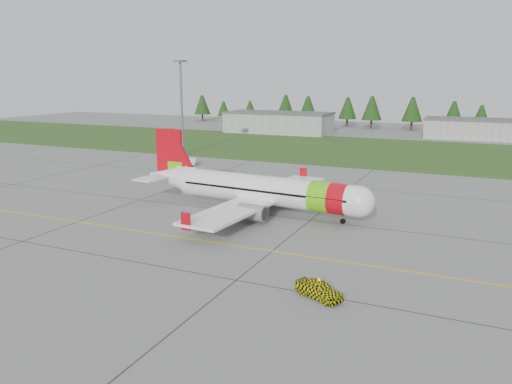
% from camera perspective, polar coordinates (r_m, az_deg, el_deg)
% --- Properties ---
extents(ground, '(320.00, 320.00, 0.00)m').
position_cam_1_polar(ground, '(47.79, -13.18, -7.88)').
color(ground, gray).
rests_on(ground, ground).
extents(aircraft, '(32.59, 30.12, 9.87)m').
position_cam_1_polar(aircraft, '(63.12, 0.49, 0.24)').
color(aircraft, white).
rests_on(aircraft, ground).
extents(follow_me_car, '(1.96, 2.08, 4.11)m').
position_cam_1_polar(follow_me_car, '(39.13, 7.26, -9.15)').
color(follow_me_car, '#F5F40D').
rests_on(follow_me_car, ground).
extents(service_van, '(1.80, 1.76, 4.08)m').
position_cam_1_polar(service_van, '(98.64, -7.22, 4.26)').
color(service_van, silver).
rests_on(service_van, ground).
extents(grass_strip, '(320.00, 50.00, 0.03)m').
position_cam_1_polar(grass_strip, '(121.57, 10.89, 4.79)').
color(grass_strip, '#30561E').
rests_on(grass_strip, ground).
extents(taxi_guideline, '(120.00, 0.25, 0.02)m').
position_cam_1_polar(taxi_guideline, '(53.95, -8.03, -5.22)').
color(taxi_guideline, gold).
rests_on(taxi_guideline, ground).
extents(hangar_west, '(32.00, 14.00, 6.00)m').
position_cam_1_polar(hangar_west, '(156.83, 2.59, 7.88)').
color(hangar_west, '#A8A8A3').
rests_on(hangar_west, ground).
extents(hangar_east, '(24.00, 12.00, 5.20)m').
position_cam_1_polar(hangar_east, '(153.86, 23.30, 6.61)').
color(hangar_east, '#A8A8A3').
rests_on(hangar_east, ground).
extents(floodlight_mast, '(0.50, 0.50, 20.00)m').
position_cam_1_polar(floodlight_mast, '(110.87, -8.49, 9.31)').
color(floodlight_mast, slate).
rests_on(floodlight_mast, ground).
extents(treeline, '(160.00, 8.00, 10.00)m').
position_cam_1_polar(treeline, '(175.78, 15.31, 8.64)').
color(treeline, '#1C3F14').
rests_on(treeline, ground).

